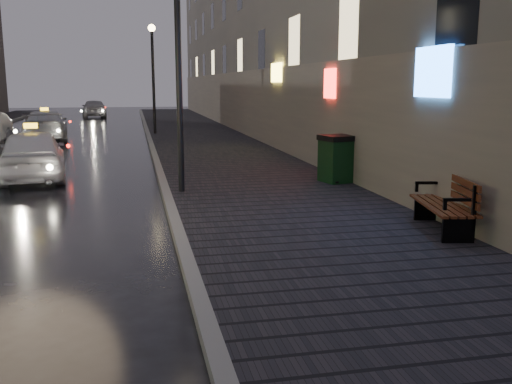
# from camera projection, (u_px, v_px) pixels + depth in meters

# --- Properties ---
(ground) EXTENTS (120.00, 120.00, 0.00)m
(ground) POSITION_uv_depth(u_px,v_px,m) (73.00, 296.00, 7.06)
(ground) COLOR black
(ground) RESTS_ON ground
(sidewalk) EXTENTS (4.60, 58.00, 0.15)m
(sidewalk) POSITION_uv_depth(u_px,v_px,m) (198.00, 136.00, 28.02)
(sidewalk) COLOR black
(sidewalk) RESTS_ON ground
(curb) EXTENTS (0.20, 58.00, 0.15)m
(curb) POSITION_uv_depth(u_px,v_px,m) (149.00, 137.00, 27.53)
(curb) COLOR slate
(curb) RESTS_ON ground
(building_near) EXTENTS (1.80, 50.00, 13.00)m
(building_near) POSITION_uv_depth(u_px,v_px,m) (246.00, 11.00, 31.32)
(building_near) COLOR #605B54
(building_near) RESTS_ON ground
(lamp_near) EXTENTS (0.36, 0.36, 5.28)m
(lamp_near) POSITION_uv_depth(u_px,v_px,m) (178.00, 42.00, 12.55)
(lamp_near) COLOR black
(lamp_near) RESTS_ON sidewalk
(lamp_far) EXTENTS (0.36, 0.36, 5.28)m
(lamp_far) POSITION_uv_depth(u_px,v_px,m) (153.00, 65.00, 27.92)
(lamp_far) COLOR black
(lamp_far) RESTS_ON sidewalk
(bench) EXTENTS (0.98, 1.91, 0.93)m
(bench) POSITION_uv_depth(u_px,v_px,m) (447.00, 204.00, 9.55)
(bench) COLOR black
(bench) RESTS_ON sidewalk
(trash_bin) EXTENTS (0.93, 0.93, 1.18)m
(trash_bin) POSITION_uv_depth(u_px,v_px,m) (337.00, 158.00, 14.32)
(trash_bin) COLOR black
(trash_bin) RESTS_ON sidewalk
(taxi_near) EXTENTS (2.14, 4.30, 1.41)m
(taxi_near) POSITION_uv_depth(u_px,v_px,m) (33.00, 154.00, 15.52)
(taxi_near) COLOR silver
(taxi_near) RESTS_ON ground
(taxi_mid) EXTENTS (2.39, 4.90, 1.37)m
(taxi_mid) POSITION_uv_depth(u_px,v_px,m) (45.00, 125.00, 26.48)
(taxi_mid) COLOR silver
(taxi_mid) RESTS_ON ground
(car_far) EXTENTS (2.20, 4.36, 1.42)m
(car_far) POSITION_uv_depth(u_px,v_px,m) (94.00, 108.00, 44.17)
(car_far) COLOR #A19FA7
(car_far) RESTS_ON ground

